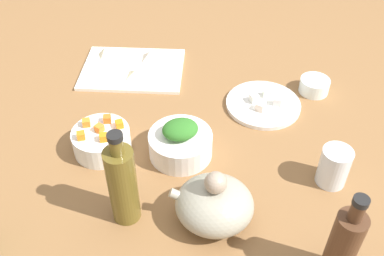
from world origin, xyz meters
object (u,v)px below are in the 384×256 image
at_px(teapot, 214,204).
at_px(bottle_0, 343,244).
at_px(bowl_carrots, 102,141).
at_px(plate_tofu, 263,104).
at_px(cutting_board, 133,69).
at_px(bottle_2, 122,184).
at_px(bowl_small_side, 314,86).
at_px(bowl_greens, 181,145).
at_px(drinking_glass_0, 334,167).

distance_m(teapot, bottle_0, 0.26).
relative_size(bowl_carrots, teapot, 0.79).
height_order(plate_tofu, bowl_carrots, bowl_carrots).
bearing_deg(cutting_board, bottle_2, 102.79).
bearing_deg(bowl_small_side, plate_tofu, 31.85).
bearing_deg(bowl_greens, drinking_glass_0, 174.06).
height_order(bowl_small_side, bottle_2, bottle_2).
relative_size(bowl_greens, drinking_glass_0, 1.61).
xyz_separation_m(bowl_carrots, bottle_0, (-0.54, 0.26, 0.06)).
xyz_separation_m(cutting_board, bowl_small_side, (-0.54, 0.03, 0.02)).
xyz_separation_m(teapot, bottle_0, (-0.24, 0.09, 0.04)).
height_order(cutting_board, bowl_greens, bowl_greens).
relative_size(teapot, drinking_glass_0, 1.86).
height_order(bowl_greens, teapot, teapot).
height_order(bowl_greens, bowl_small_side, bowl_greens).
distance_m(bottle_0, drinking_glass_0, 0.24).
bearing_deg(cutting_board, drinking_glass_0, 146.59).
bearing_deg(drinking_glass_0, bottle_0, 86.51).
relative_size(bowl_greens, teapot, 0.87).
relative_size(cutting_board, plate_tofu, 1.48).
bearing_deg(bottle_2, bottle_0, 170.32).
bearing_deg(teapot, bottle_0, 160.05).
bearing_deg(drinking_glass_0, bottle_2, 20.13).
distance_m(cutting_board, bowl_small_side, 0.54).
relative_size(bowl_greens, bottle_0, 0.70).
xyz_separation_m(cutting_board, drinking_glass_0, (-0.56, 0.37, 0.04)).
bearing_deg(bowl_carrots, bowl_small_side, -149.15).
height_order(bowl_small_side, bottle_0, bottle_0).
distance_m(cutting_board, drinking_glass_0, 0.67).
relative_size(bowl_small_side, teapot, 0.47).
distance_m(plate_tofu, drinking_glass_0, 0.30).
distance_m(cutting_board, plate_tofu, 0.42).
bearing_deg(bottle_2, bowl_greens, -112.93).
bearing_deg(plate_tofu, cutting_board, -16.18).
xyz_separation_m(bowl_greens, bottle_0, (-0.34, 0.27, 0.06)).
xyz_separation_m(plate_tofu, bottle_0, (-0.15, 0.49, 0.08)).
distance_m(plate_tofu, bowl_carrots, 0.45).
bearing_deg(bowl_greens, bottle_2, 67.07).
bearing_deg(bottle_0, bowl_carrots, -25.71).
bearing_deg(bottle_0, bottle_2, -9.68).
distance_m(cutting_board, bowl_greens, 0.39).
distance_m(plate_tofu, bowl_small_side, 0.17).
relative_size(cutting_board, bowl_greens, 1.97).
bearing_deg(bowl_greens, bottle_0, 141.60).
distance_m(plate_tofu, bowl_greens, 0.29).
distance_m(bowl_greens, bottle_2, 0.23).
bearing_deg(bowl_greens, cutting_board, -58.43).
bearing_deg(teapot, drinking_glass_0, -150.12).
distance_m(bowl_carrots, drinking_glass_0, 0.55).
relative_size(bowl_carrots, bottle_2, 0.60).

